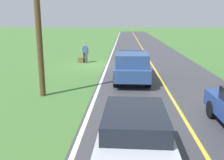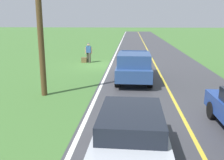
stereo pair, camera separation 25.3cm
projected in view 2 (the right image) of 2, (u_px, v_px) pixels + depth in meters
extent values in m
plane|color=#427033|center=(101.00, 65.00, 20.82)|extent=(200.00, 200.00, 0.00)
cube|color=#3D3D42|center=(156.00, 66.00, 20.49)|extent=(7.85, 120.00, 0.00)
cube|color=silver|center=(110.00, 65.00, 20.76)|extent=(0.16, 117.60, 0.00)
cube|color=gold|center=(156.00, 66.00, 20.49)|extent=(0.14, 117.60, 0.00)
cylinder|color=#4C473D|center=(90.00, 58.00, 21.92)|extent=(0.18, 0.18, 0.88)
cylinder|color=#4C473D|center=(88.00, 57.00, 22.16)|extent=(0.18, 0.18, 0.88)
cube|color=#335999|center=(89.00, 49.00, 21.87)|extent=(0.41, 0.28, 0.58)
sphere|color=tan|center=(88.00, 45.00, 21.77)|extent=(0.23, 0.23, 0.23)
sphere|color=#4C564C|center=(88.00, 44.00, 21.75)|extent=(0.20, 0.20, 0.20)
cube|color=navy|center=(89.00, 49.00, 22.06)|extent=(0.33, 0.21, 0.44)
cylinder|color=tan|center=(92.00, 51.00, 21.87)|extent=(0.10, 0.10, 0.58)
cylinder|color=tan|center=(86.00, 51.00, 21.88)|extent=(0.10, 0.10, 0.58)
cube|color=brown|center=(84.00, 60.00, 22.06)|extent=(0.47, 0.22, 0.47)
cube|color=#2D4C84|center=(134.00, 68.00, 15.63)|extent=(2.07, 5.43, 0.70)
cube|color=#2D4C84|center=(134.00, 60.00, 14.32)|extent=(1.87, 2.18, 0.72)
cube|color=black|center=(134.00, 59.00, 14.30)|extent=(1.70, 1.32, 0.43)
cube|color=#2D4C84|center=(148.00, 57.00, 16.46)|extent=(0.14, 3.03, 0.45)
cube|color=#2D4C84|center=(120.00, 56.00, 16.62)|extent=(0.14, 3.03, 0.45)
cube|color=#2D4C84|center=(134.00, 54.00, 18.01)|extent=(1.84, 0.12, 0.45)
cylinder|color=black|center=(150.00, 81.00, 13.95)|extent=(0.31, 0.80, 0.80)
cylinder|color=black|center=(118.00, 80.00, 14.10)|extent=(0.31, 0.80, 0.80)
cylinder|color=black|center=(147.00, 69.00, 17.14)|extent=(0.31, 0.80, 0.80)
cylinder|color=black|center=(121.00, 69.00, 17.29)|extent=(0.31, 0.80, 0.80)
cylinder|color=black|center=(212.00, 110.00, 9.57)|extent=(0.25, 0.66, 0.66)
cube|color=#B2B7C1|center=(131.00, 141.00, 6.49)|extent=(1.94, 4.44, 0.62)
cube|color=black|center=(131.00, 119.00, 6.56)|extent=(1.68, 2.41, 0.46)
cylinder|color=black|center=(159.00, 130.00, 7.84)|extent=(0.25, 0.66, 0.66)
cylinder|color=black|center=(105.00, 128.00, 8.00)|extent=(0.25, 0.66, 0.66)
cylinder|color=brown|center=(39.00, 6.00, 11.61)|extent=(0.28, 0.28, 8.68)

